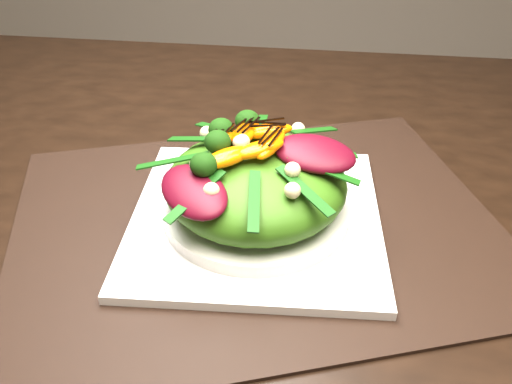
# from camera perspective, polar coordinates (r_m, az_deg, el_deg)

# --- Properties ---
(dining_table) EXTENTS (1.60, 0.90, 0.75)m
(dining_table) POSITION_cam_1_polar(r_m,az_deg,el_deg) (0.75, 4.46, 1.28)
(dining_table) COLOR black
(dining_table) RESTS_ON floor
(placemat) EXTENTS (0.66, 0.58, 0.00)m
(placemat) POSITION_cam_1_polar(r_m,az_deg,el_deg) (0.64, 0.00, -3.23)
(placemat) COLOR black
(placemat) RESTS_ON dining_table
(plate_base) EXTENTS (0.30, 0.30, 0.01)m
(plate_base) POSITION_cam_1_polar(r_m,az_deg,el_deg) (0.63, 0.00, -2.69)
(plate_base) COLOR silver
(plate_base) RESTS_ON placemat
(salad_bowl) EXTENTS (0.27, 0.27, 0.02)m
(salad_bowl) POSITION_cam_1_polar(r_m,az_deg,el_deg) (0.62, 0.00, -1.72)
(salad_bowl) COLOR white
(salad_bowl) RESTS_ON plate_base
(lettuce_mound) EXTENTS (0.27, 0.27, 0.08)m
(lettuce_mound) POSITION_cam_1_polar(r_m,az_deg,el_deg) (0.60, 0.00, 0.96)
(lettuce_mound) COLOR #376412
(lettuce_mound) RESTS_ON salad_bowl
(radicchio_leaf) EXTENTS (0.09, 0.06, 0.02)m
(radicchio_leaf) POSITION_cam_1_polar(r_m,az_deg,el_deg) (0.58, 6.22, 4.05)
(radicchio_leaf) COLOR #410712
(radicchio_leaf) RESTS_ON lettuce_mound
(orange_segment) EXTENTS (0.06, 0.05, 0.01)m
(orange_segment) POSITION_cam_1_polar(r_m,az_deg,el_deg) (0.59, 0.63, 5.45)
(orange_segment) COLOR #F96304
(orange_segment) RESTS_ON lettuce_mound
(broccoli_floret) EXTENTS (0.05, 0.05, 0.04)m
(broccoli_floret) POSITION_cam_1_polar(r_m,az_deg,el_deg) (0.60, -5.62, 6.26)
(broccoli_floret) COLOR black
(broccoli_floret) RESTS_ON lettuce_mound
(macadamia_nut) EXTENTS (0.02, 0.02, 0.02)m
(macadamia_nut) POSITION_cam_1_polar(r_m,az_deg,el_deg) (0.55, 2.91, 2.53)
(macadamia_nut) COLOR #F8F0AE
(macadamia_nut) RESTS_ON lettuce_mound
(balsamic_drizzle) EXTENTS (0.04, 0.03, 0.00)m
(balsamic_drizzle) POSITION_cam_1_polar(r_m,az_deg,el_deg) (0.59, 0.63, 6.14)
(balsamic_drizzle) COLOR black
(balsamic_drizzle) RESTS_ON orange_segment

